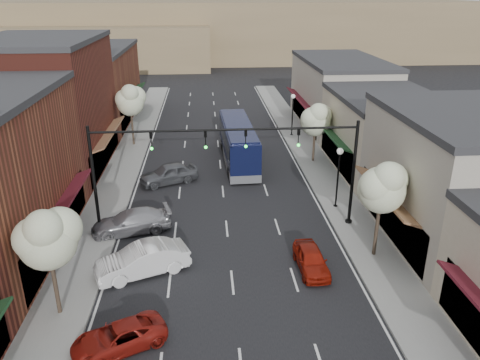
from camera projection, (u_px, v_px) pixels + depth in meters
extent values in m
plane|color=black|center=(235.00, 306.00, 22.77)|extent=(160.00, 160.00, 0.00)
cube|color=gray|center=(121.00, 172.00, 39.24)|extent=(2.80, 73.00, 0.15)
cube|color=gray|center=(318.00, 167.00, 40.41)|extent=(2.80, 73.00, 0.15)
cube|color=gray|center=(138.00, 172.00, 39.34)|extent=(0.25, 73.00, 0.17)
cube|color=gray|center=(302.00, 167.00, 40.31)|extent=(0.25, 73.00, 0.17)
cube|color=black|center=(54.00, 227.00, 27.00)|extent=(0.60, 11.90, 2.60)
cube|color=#53131D|center=(64.00, 203.00, 26.49)|extent=(1.07, 9.80, 0.49)
cube|color=maroon|center=(45.00, 109.00, 38.26)|extent=(9.00, 14.00, 10.50)
cube|color=#2D2D30|center=(34.00, 40.00, 36.20)|extent=(9.20, 14.10, 0.40)
cube|color=black|center=(102.00, 150.00, 39.93)|extent=(0.60, 11.90, 2.60)
cube|color=brown|center=(109.00, 133.00, 39.42)|extent=(1.07, 9.80, 0.49)
cube|color=brown|center=(90.00, 87.00, 53.50)|extent=(9.00, 18.00, 8.00)
cube|color=#2D2D30|center=(85.00, 49.00, 51.92)|extent=(9.20, 18.10, 0.40)
cube|color=black|center=(129.00, 107.00, 54.70)|extent=(0.60, 15.30, 2.60)
cube|color=#17391D|center=(135.00, 94.00, 54.19)|extent=(1.07, 12.60, 0.49)
cube|color=#A69D8E|center=(459.00, 180.00, 27.85)|extent=(8.00, 12.00, 7.50)
cube|color=#2D2D30|center=(471.00, 116.00, 26.36)|extent=(8.20, 12.10, 0.40)
cube|color=black|center=(394.00, 215.00, 28.41)|extent=(0.60, 10.20, 2.60)
cube|color=brown|center=(384.00, 193.00, 27.78)|extent=(1.07, 8.40, 0.49)
cube|color=beige|center=(385.00, 135.00, 39.21)|extent=(8.00, 12.00, 6.00)
cube|color=#2D2D30|center=(389.00, 97.00, 38.01)|extent=(8.20, 12.10, 0.40)
cube|color=black|center=(340.00, 152.00, 39.49)|extent=(0.60, 10.20, 2.60)
cube|color=#17391D|center=(332.00, 135.00, 38.86)|extent=(1.07, 8.40, 0.49)
cube|color=#A69D8E|center=(340.00, 94.00, 51.95)|extent=(8.00, 16.00, 7.00)
cube|color=#2D2D30|center=(343.00, 60.00, 50.55)|extent=(8.20, 16.10, 0.40)
cube|color=black|center=(306.00, 112.00, 52.41)|extent=(0.60, 13.60, 2.60)
cube|color=#53131D|center=(300.00, 99.00, 51.79)|extent=(1.07, 11.20, 0.49)
cube|color=#7A6647|center=(208.00, 30.00, 103.60)|extent=(120.00, 30.00, 12.00)
cube|color=#7A6647|center=(82.00, 46.00, 91.54)|extent=(50.00, 20.00, 8.00)
cylinder|color=black|center=(348.00, 222.00, 30.65)|extent=(0.44, 0.44, 0.30)
cylinder|color=black|center=(353.00, 175.00, 29.39)|extent=(0.20, 0.20, 7.00)
cylinder|color=black|center=(292.00, 128.00, 27.94)|extent=(8.00, 0.14, 0.14)
imported|color=black|center=(298.00, 138.00, 28.19)|extent=(0.18, 0.46, 1.10)
sphere|color=#19E533|center=(299.00, 145.00, 28.24)|extent=(0.18, 0.18, 0.18)
imported|color=black|center=(246.00, 139.00, 27.97)|extent=(0.18, 0.46, 1.10)
sphere|color=#19E533|center=(246.00, 146.00, 28.02)|extent=(0.18, 0.18, 0.18)
cylinder|color=black|center=(100.00, 231.00, 29.54)|extent=(0.44, 0.44, 0.30)
cylinder|color=black|center=(94.00, 182.00, 28.28)|extent=(0.20, 0.20, 7.00)
cylinder|color=black|center=(157.00, 131.00, 27.38)|extent=(8.00, 0.14, 0.14)
imported|color=black|center=(151.00, 141.00, 27.58)|extent=(0.18, 0.46, 1.10)
sphere|color=#19E533|center=(152.00, 149.00, 27.63)|extent=(0.18, 0.18, 0.18)
imported|color=black|center=(206.00, 140.00, 27.81)|extent=(0.18, 0.46, 1.10)
sphere|color=#19E533|center=(206.00, 147.00, 27.85)|extent=(0.18, 0.18, 0.18)
cylinder|color=#47382B|center=(377.00, 228.00, 26.34)|extent=(0.20, 0.20, 3.71)
sphere|color=beige|center=(382.00, 190.00, 25.46)|extent=(2.60, 2.60, 2.60)
sphere|color=beige|center=(389.00, 180.00, 25.60)|extent=(2.00, 2.00, 2.00)
sphere|color=beige|center=(377.00, 186.00, 25.03)|extent=(1.90, 1.90, 1.90)
sphere|color=beige|center=(389.00, 177.00, 24.66)|extent=(1.70, 1.70, 1.70)
cylinder|color=#47382B|center=(314.00, 144.00, 41.18)|extent=(0.20, 0.20, 3.33)
sphere|color=beige|center=(315.00, 121.00, 40.40)|extent=(2.60, 2.60, 2.60)
sphere|color=beige|center=(321.00, 116.00, 40.55)|extent=(2.00, 2.00, 2.00)
sphere|color=beige|center=(312.00, 119.00, 39.97)|extent=(1.90, 1.90, 1.90)
sphere|color=beige|center=(318.00, 113.00, 39.63)|extent=(1.70, 1.70, 1.70)
cylinder|color=#47382B|center=(55.00, 283.00, 21.53)|extent=(0.20, 0.20, 3.52)
sphere|color=beige|center=(48.00, 241.00, 20.70)|extent=(2.60, 2.60, 2.60)
sphere|color=beige|center=(60.00, 229.00, 20.84)|extent=(2.00, 2.00, 2.00)
sphere|color=beige|center=(35.00, 238.00, 20.27)|extent=(1.90, 1.90, 1.90)
sphere|color=beige|center=(43.00, 229.00, 19.91)|extent=(1.70, 1.70, 1.70)
cylinder|color=#47382B|center=(132.00, 127.00, 45.47)|extent=(0.20, 0.20, 3.84)
sphere|color=beige|center=(130.00, 102.00, 44.57)|extent=(2.60, 2.60, 2.60)
sphere|color=beige|center=(136.00, 97.00, 44.70)|extent=(2.00, 2.00, 2.00)
sphere|color=beige|center=(125.00, 99.00, 44.13)|extent=(1.90, 1.90, 1.90)
sphere|color=beige|center=(130.00, 93.00, 43.75)|extent=(1.70, 1.70, 1.70)
cylinder|color=black|center=(335.00, 207.00, 32.97)|extent=(0.28, 0.28, 0.20)
cylinder|color=black|center=(337.00, 182.00, 32.25)|extent=(0.12, 0.12, 4.00)
sphere|color=white|center=(340.00, 151.00, 31.41)|extent=(0.44, 0.44, 0.44)
cylinder|color=black|center=(292.00, 135.00, 49.13)|extent=(0.28, 0.28, 0.20)
cylinder|color=black|center=(292.00, 118.00, 48.41)|extent=(0.12, 0.12, 4.00)
sphere|color=white|center=(293.00, 96.00, 47.57)|extent=(0.44, 0.44, 0.44)
cube|color=black|center=(238.00, 141.00, 41.20)|extent=(2.87, 11.42, 2.86)
cube|color=#595B60|center=(238.00, 156.00, 41.72)|extent=(2.89, 11.44, 0.66)
cube|color=black|center=(238.00, 137.00, 41.06)|extent=(2.90, 10.51, 1.04)
cube|color=black|center=(238.00, 125.00, 40.64)|extent=(2.66, 10.96, 0.24)
cube|color=black|center=(246.00, 156.00, 35.82)|extent=(1.97, 0.15, 1.13)
cylinder|color=black|center=(230.00, 173.00, 37.96)|extent=(0.34, 0.99, 0.98)
cylinder|color=black|center=(257.00, 172.00, 38.19)|extent=(0.34, 0.99, 0.98)
cylinder|color=black|center=(223.00, 145.00, 44.91)|extent=(0.34, 0.99, 0.98)
cylinder|color=black|center=(246.00, 144.00, 45.14)|extent=(0.34, 0.99, 0.98)
cylinder|color=black|center=(224.00, 149.00, 43.70)|extent=(0.34, 0.99, 0.98)
cylinder|color=black|center=(247.00, 148.00, 43.93)|extent=(0.34, 0.99, 0.98)
imported|color=maroon|center=(311.00, 259.00, 25.52)|extent=(1.64, 3.79, 1.28)
imported|color=maroon|center=(119.00, 337.00, 19.91)|extent=(4.42, 3.43, 1.12)
imported|color=white|center=(142.00, 260.00, 25.10)|extent=(5.29, 3.49, 1.65)
imported|color=#A3A2A7|center=(131.00, 222.00, 29.48)|extent=(5.29, 3.15, 1.44)
imported|color=#505256|center=(169.00, 174.00, 36.97)|extent=(4.98, 3.58, 1.58)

